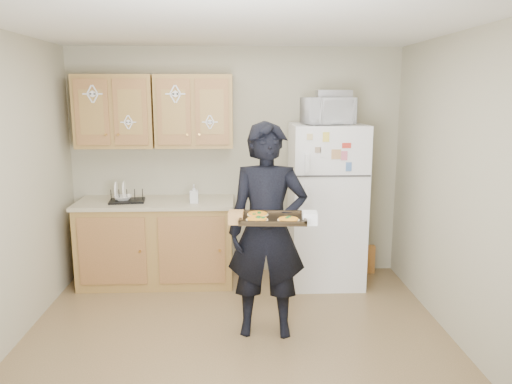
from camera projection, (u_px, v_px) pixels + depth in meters
floor at (237, 348)px, 4.00m from camera, size 3.60×3.60×0.00m
ceiling at (234, 23)px, 3.51m from camera, size 3.60×3.60×0.00m
wall_back at (236, 163)px, 5.52m from camera, size 3.60×0.04×2.50m
wall_front at (235, 288)px, 1.99m from camera, size 3.60×0.04×2.50m
wall_right at (470, 194)px, 3.83m from camera, size 0.04×3.60×2.50m
refrigerator at (326, 205)px, 5.27m from camera, size 0.75×0.70×1.70m
base_cabinet at (157, 244)px, 5.34m from camera, size 1.60×0.60×0.86m
countertop at (155, 203)px, 5.25m from camera, size 1.64×0.64×0.04m
upper_cab_left at (115, 112)px, 5.18m from camera, size 0.80×0.33×0.75m
upper_cab_right at (194, 111)px, 5.21m from camera, size 0.80×0.33×0.75m
cereal_box at (366, 259)px, 5.66m from camera, size 0.20×0.07×0.32m
person at (267, 231)px, 4.11m from camera, size 0.68×0.47×1.79m
baking_tray at (273, 219)px, 3.78m from camera, size 0.52×0.40×0.04m
pizza_front_left at (257, 219)px, 3.70m from camera, size 0.17×0.17×0.02m
pizza_front_right at (288, 219)px, 3.69m from camera, size 0.17×0.17×0.02m
pizza_back_left at (258, 214)px, 3.86m from camera, size 0.17×0.17×0.02m
microwave at (328, 111)px, 5.03m from camera, size 0.55×0.42×0.27m
foil_pan at (334, 94)px, 5.03m from camera, size 0.35×0.25×0.07m
dish_rack at (127, 195)px, 5.19m from camera, size 0.38×0.30×0.14m
bowl at (123, 198)px, 5.19m from camera, size 0.23×0.23×0.05m
soap_bottle at (194, 194)px, 5.13m from camera, size 0.09×0.09×0.19m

